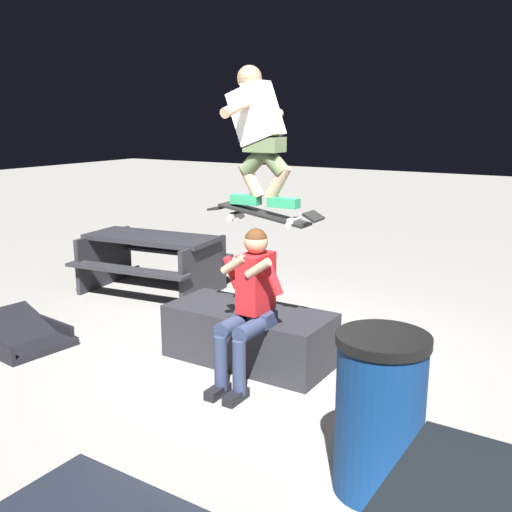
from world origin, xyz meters
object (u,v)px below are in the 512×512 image
object	(u,v)px
ledge_box_main	(249,335)
kicker_ramp	(20,338)
picnic_table_back	(152,254)
skater_airborne	(258,130)
person_sitting_on_ledge	(249,300)
trash_bin	(380,414)
skateboard	(264,215)

from	to	relation	value
ledge_box_main	kicker_ramp	world-z (taller)	ledge_box_main
ledge_box_main	picnic_table_back	xyz separation A→B (m)	(2.27, -1.26, 0.25)
ledge_box_main	kicker_ramp	distance (m)	2.37
skater_airborne	picnic_table_back	distance (m)	3.33
person_sitting_on_ledge	kicker_ramp	xyz separation A→B (m)	(2.47, 0.43, -0.69)
picnic_table_back	trash_bin	size ratio (longest dim) A/B	1.83
skateboard	kicker_ramp	bearing A→B (deg)	13.84
picnic_table_back	trash_bin	xyz separation A→B (m)	(-3.97, 2.53, 0.01)
picnic_table_back	ledge_box_main	bearing A→B (deg)	150.91
person_sitting_on_ledge	kicker_ramp	world-z (taller)	person_sitting_on_ledge
trash_bin	person_sitting_on_ledge	bearing A→B (deg)	-30.62
person_sitting_on_ledge	kicker_ramp	bearing A→B (deg)	9.78
kicker_ramp	trash_bin	world-z (taller)	trash_bin
ledge_box_main	skater_airborne	size ratio (longest dim) A/B	1.38
ledge_box_main	picnic_table_back	world-z (taller)	picnic_table_back
person_sitting_on_ledge	picnic_table_back	distance (m)	3.04
skateboard	person_sitting_on_ledge	bearing A→B (deg)	80.52
skater_airborne	kicker_ramp	xyz separation A→B (m)	(2.44, 0.62, -2.07)
person_sitting_on_ledge	trash_bin	size ratio (longest dim) A/B	1.33
kicker_ramp	trash_bin	xyz separation A→B (m)	(-3.92, 0.43, 0.45)
ledge_box_main	person_sitting_on_ledge	size ratio (longest dim) A/B	1.16
skater_airborne	picnic_table_back	bearing A→B (deg)	-30.66
skateboard	kicker_ramp	size ratio (longest dim) A/B	0.94
kicker_ramp	skater_airborne	bearing A→B (deg)	-165.87
trash_bin	kicker_ramp	bearing A→B (deg)	-6.29
kicker_ramp	trash_bin	bearing A→B (deg)	173.71
person_sitting_on_ledge	kicker_ramp	size ratio (longest dim) A/B	1.23
ledge_box_main	skater_airborne	distance (m)	1.91
skater_airborne	trash_bin	size ratio (longest dim) A/B	1.11
ledge_box_main	skater_airborne	xyz separation A→B (m)	(-0.23, 0.22, 1.88)
skateboard	skater_airborne	xyz separation A→B (m)	(0.06, 0.00, 0.69)
person_sitting_on_ledge	picnic_table_back	xyz separation A→B (m)	(2.52, -1.67, -0.25)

